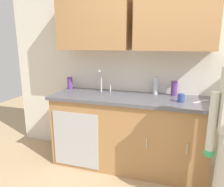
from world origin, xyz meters
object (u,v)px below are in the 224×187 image
object	(u,v)px
bottle_soap	(70,83)
cup_by_sink	(181,98)
sink	(100,95)
bottle_cleaner_spray	(174,88)
knife_on_counter	(200,101)
bottle_water_short	(155,86)

from	to	relation	value
bottle_soap	cup_by_sink	xyz separation A→B (m)	(1.53, -0.26, -0.04)
sink	bottle_cleaner_spray	bearing A→B (deg)	12.80
cup_by_sink	knife_on_counter	world-z (taller)	cup_by_sink
cup_by_sink	bottle_water_short	bearing A→B (deg)	136.58
sink	bottle_soap	distance (m)	0.57
bottle_cleaner_spray	bottle_soap	distance (m)	1.44
bottle_cleaner_spray	cup_by_sink	size ratio (longest dim) A/B	1.94
bottle_cleaner_spray	sink	bearing A→B (deg)	-167.20
bottle_soap	knife_on_counter	distance (m)	1.75
knife_on_counter	sink	bearing A→B (deg)	-44.58
bottle_cleaner_spray	bottle_water_short	bearing A→B (deg)	177.35
sink	bottle_soap	world-z (taller)	sink
sink	bottle_cleaner_spray	world-z (taller)	sink
bottle_cleaner_spray	knife_on_counter	world-z (taller)	bottle_cleaner_spray
bottle_water_short	cup_by_sink	distance (m)	0.44
bottle_cleaner_spray	knife_on_counter	distance (m)	0.38
bottle_water_short	knife_on_counter	world-z (taller)	bottle_water_short
bottle_cleaner_spray	cup_by_sink	xyz separation A→B (m)	(0.08, -0.29, -0.04)
sink	bottle_cleaner_spray	size ratio (longest dim) A/B	2.71
bottle_soap	bottle_cleaner_spray	bearing A→B (deg)	1.10
knife_on_counter	bottle_water_short	bearing A→B (deg)	-67.05
bottle_soap	knife_on_counter	bearing A→B (deg)	-5.97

